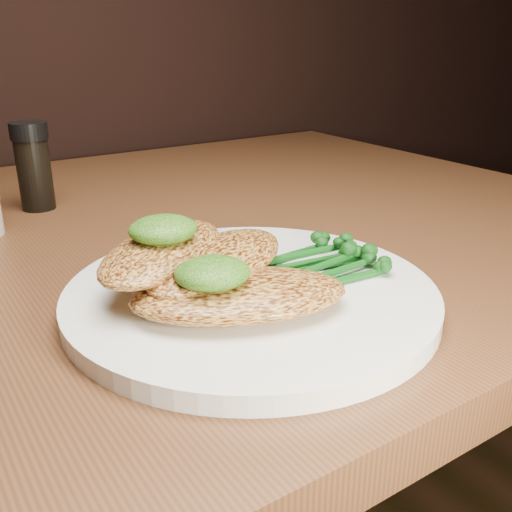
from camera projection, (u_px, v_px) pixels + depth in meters
dining_table at (131, 510)px, 0.75m from camera, size 1.20×0.80×0.75m
plate at (251, 295)px, 0.46m from camera, size 0.29×0.29×0.02m
chicken_front at (240, 295)px, 0.41m from camera, size 0.18×0.14×0.02m
chicken_mid at (217, 261)px, 0.45m from camera, size 0.17×0.14×0.02m
chicken_back at (163, 251)px, 0.45m from camera, size 0.16×0.15×0.02m
pesto_front at (212, 273)px, 0.40m from camera, size 0.06×0.06×0.02m
pesto_back at (163, 229)px, 0.44m from camera, size 0.06×0.05×0.02m
broccolini_bundle at (301, 262)px, 0.47m from camera, size 0.15×0.11×0.02m
pepper_grinder at (34, 166)px, 0.68m from camera, size 0.04×0.04×0.10m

